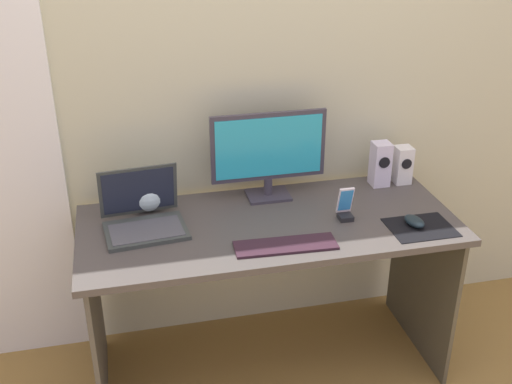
# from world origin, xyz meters

# --- Properties ---
(ground_plane) EXTENTS (8.00, 8.00, 0.00)m
(ground_plane) POSITION_xyz_m (0.00, 0.00, 0.00)
(ground_plane) COLOR olive
(wall_back) EXTENTS (6.00, 0.04, 2.50)m
(wall_back) POSITION_xyz_m (0.00, 0.38, 1.25)
(wall_back) COLOR beige
(wall_back) RESTS_ON ground_plane
(desk) EXTENTS (1.49, 0.63, 0.73)m
(desk) POSITION_xyz_m (0.00, 0.00, 0.58)
(desk) COLOR #453F3B
(desk) RESTS_ON ground_plane
(monitor) EXTENTS (0.48, 0.14, 0.38)m
(monitor) POSITION_xyz_m (0.05, 0.22, 0.93)
(monitor) COLOR #36323D
(monitor) RESTS_ON desk
(speaker_right) EXTENTS (0.07, 0.08, 0.17)m
(speaker_right) POSITION_xyz_m (0.67, 0.23, 0.81)
(speaker_right) COLOR silver
(speaker_right) RESTS_ON desk
(speaker_near_monitor) EXTENTS (0.08, 0.08, 0.20)m
(speaker_near_monitor) POSITION_xyz_m (0.56, 0.23, 0.82)
(speaker_near_monitor) COLOR silver
(speaker_near_monitor) RESTS_ON desk
(laptop) EXTENTS (0.33, 0.29, 0.23)m
(laptop) POSITION_xyz_m (-0.48, 0.06, 0.77)
(laptop) COLOR #363B38
(laptop) RESTS_ON desk
(fishbowl) EXTENTS (0.15, 0.15, 0.15)m
(fishbowl) POSITION_xyz_m (-0.46, 0.22, 0.80)
(fishbowl) COLOR silver
(fishbowl) RESTS_ON desk
(keyboard_external) EXTENTS (0.38, 0.13, 0.01)m
(keyboard_external) POSITION_xyz_m (0.01, -0.19, 0.73)
(keyboard_external) COLOR #2D1822
(keyboard_external) RESTS_ON desk
(mousepad) EXTENTS (0.25, 0.20, 0.00)m
(mousepad) POSITION_xyz_m (0.56, -0.18, 0.73)
(mousepad) COLOR black
(mousepad) RESTS_ON desk
(mouse) EXTENTS (0.08, 0.11, 0.04)m
(mouse) POSITION_xyz_m (0.54, -0.16, 0.75)
(mouse) COLOR black
(mouse) RESTS_ON mousepad
(phone_in_dock) EXTENTS (0.06, 0.06, 0.14)m
(phone_in_dock) POSITION_xyz_m (0.30, -0.04, 0.77)
(phone_in_dock) COLOR black
(phone_in_dock) RESTS_ON desk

